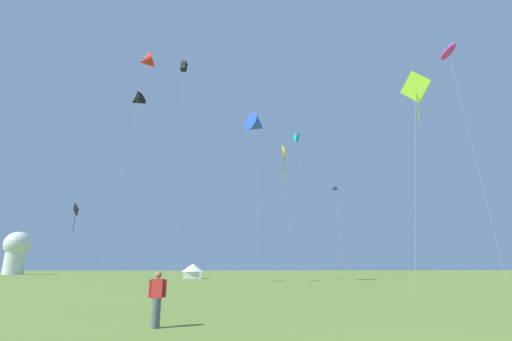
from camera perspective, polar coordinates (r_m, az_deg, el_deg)
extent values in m
cone|color=red|center=(48.97, -17.01, 16.25)|extent=(2.13, 1.89, 2.30)
cylinder|color=#B2B2B7|center=(43.03, -20.10, 1.43)|extent=(2.38, 1.99, 26.76)
cube|color=black|center=(59.70, -11.36, 15.87)|extent=(1.10, 1.37, 1.77)
cylinder|color=#B2B2B7|center=(52.29, -11.94, 1.12)|extent=(0.72, 2.17, 32.23)
ellipsoid|color=#E02DA3|center=(46.97, 28.13, 16.24)|extent=(1.80, 3.18, 0.98)
cylinder|color=#B2B2B7|center=(41.45, 31.30, 1.98)|extent=(0.21, 2.45, 24.86)
cube|color=yellow|center=(51.52, 4.45, 2.89)|extent=(0.62, 2.22, 2.17)
cylinder|color=#A79518|center=(50.82, 4.50, 0.22)|extent=(0.07, 0.07, 3.85)
cylinder|color=#B2B2B7|center=(48.92, 5.21, -6.77)|extent=(0.68, 1.44, 17.68)
cube|color=black|center=(67.23, -26.60, -5.53)|extent=(1.48, 1.79, 2.19)
cylinder|color=black|center=(66.96, -26.82, -7.39)|extent=(0.07, 0.07, 3.27)
cylinder|color=#B2B2B7|center=(66.12, -26.36, -10.30)|extent=(2.13, 0.53, 11.12)
cone|color=black|center=(50.02, -18.34, 10.53)|extent=(2.61, 2.47, 2.21)
cylinder|color=#B2B2B7|center=(45.80, -18.83, -2.20)|extent=(1.30, 1.05, 22.80)
cone|color=blue|center=(51.33, 0.12, 7.25)|extent=(3.92, 3.86, 3.23)
cylinder|color=#B2B2B7|center=(47.55, 0.23, -4.37)|extent=(0.06, 1.55, 21.32)
ellipsoid|color=blue|center=(56.03, 12.38, -2.81)|extent=(1.72, 1.94, 0.66)
cylinder|color=#B2B2B7|center=(53.96, 13.18, -9.51)|extent=(0.05, 2.33, 13.39)
cube|color=#99DB2D|center=(33.33, 23.91, 12.01)|extent=(1.31, 2.51, 2.69)
cylinder|color=olive|center=(32.50, 24.29, 8.79)|extent=(0.08, 0.08, 2.68)
cylinder|color=#B2B2B7|center=(29.77, 23.90, -1.54)|extent=(2.45, 0.70, 16.30)
cube|color=#1EB7CC|center=(71.24, 6.46, 5.22)|extent=(1.09, 1.35, 1.61)
cylinder|color=teal|center=(70.75, 6.50, 4.11)|extent=(0.05, 0.05, 2.11)
cylinder|color=#B2B2B7|center=(66.94, 7.26, -5.16)|extent=(0.62, 2.07, 26.40)
cylinder|color=#565B66|center=(12.74, -15.56, -20.91)|extent=(0.28, 0.28, 0.90)
cube|color=red|center=(12.68, -15.31, -17.55)|extent=(0.39, 0.27, 0.60)
sphere|color=#9E7051|center=(12.67, -15.18, -15.66)|extent=(0.22, 0.22, 0.22)
cylinder|color=red|center=(12.71, -16.44, -17.47)|extent=(0.09, 0.09, 0.55)
cylinder|color=red|center=(12.66, -14.18, -17.63)|extent=(0.09, 0.09, 0.55)
cube|color=white|center=(64.23, -10.02, -15.97)|extent=(2.97, 2.97, 1.12)
cone|color=white|center=(64.22, -9.97, -14.90)|extent=(3.72, 3.72, 1.30)
cylinder|color=white|center=(113.60, -33.91, -11.98)|extent=(4.80, 4.80, 6.00)
sphere|color=white|center=(113.74, -33.57, -9.69)|extent=(6.40, 6.40, 6.40)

